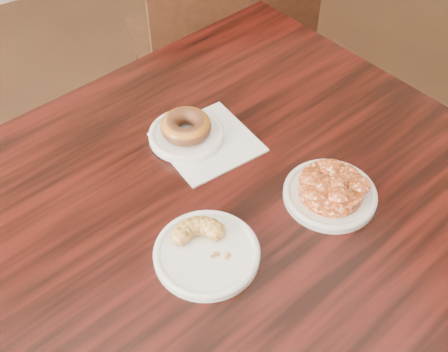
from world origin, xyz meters
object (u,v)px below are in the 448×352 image
cafe_table (246,313)px  cruller_fragment (206,246)px  apple_fritter (332,185)px  chair_far (213,48)px  glazed_donut (186,126)px

cafe_table → cruller_fragment: (-0.12, -0.06, 0.40)m
apple_fritter → cruller_fragment: (-0.24, -0.00, -0.00)m
chair_far → cruller_fragment: (-0.49, -0.87, 0.33)m
glazed_donut → apple_fritter: (0.15, -0.25, -0.00)m
glazed_donut → apple_fritter: 0.29m
chair_far → glazed_donut: chair_far is taller
cafe_table → chair_far: size_ratio=1.05×
glazed_donut → cruller_fragment: glazed_donut is taller
cafe_table → cruller_fragment: cruller_fragment is taller
cafe_table → glazed_donut: bearing=85.3°
cafe_table → apple_fritter: size_ratio=6.31×
cafe_table → chair_far: (0.37, 0.82, 0.08)m
apple_fritter → cruller_fragment: size_ratio=1.40×
glazed_donut → cruller_fragment: size_ratio=0.89×
chair_far → apple_fritter: bearing=85.5°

